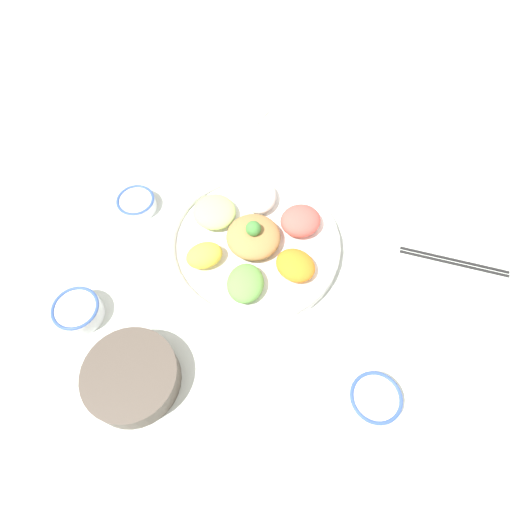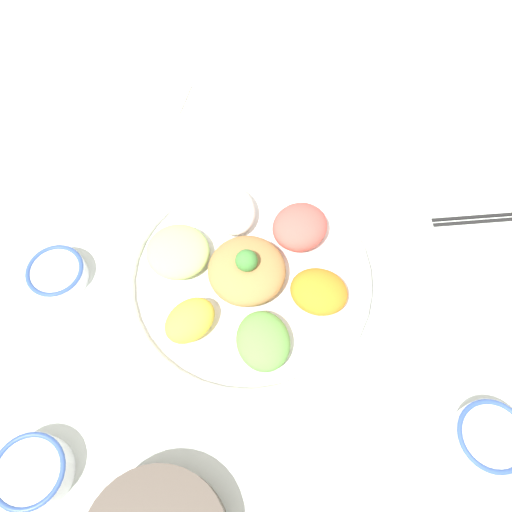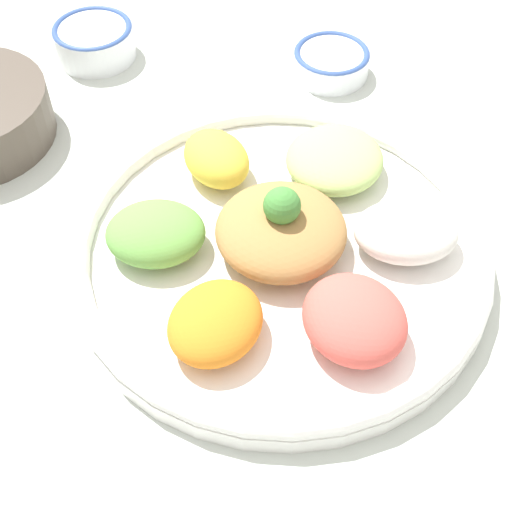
{
  "view_description": "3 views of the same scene",
  "coord_description": "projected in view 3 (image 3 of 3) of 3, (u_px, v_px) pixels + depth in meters",
  "views": [
    {
      "loc": [
        0.48,
        0.01,
        0.86
      ],
      "look_at": [
        0.01,
        0.04,
        0.04
      ],
      "focal_mm": 30.0,
      "sensor_mm": 36.0,
      "label": 1
    },
    {
      "loc": [
        0.27,
        -0.09,
        0.75
      ],
      "look_at": [
        -0.06,
        0.06,
        0.04
      ],
      "focal_mm": 35.0,
      "sensor_mm": 36.0,
      "label": 2
    },
    {
      "loc": [
        0.08,
        0.46,
        0.54
      ],
      "look_at": [
        -0.01,
        0.06,
        0.04
      ],
      "focal_mm": 50.0,
      "sensor_mm": 36.0,
      "label": 3
    }
  ],
  "objects": [
    {
      "name": "ground_plane",
      "position": [
        232.0,
        238.0,
        0.71
      ],
      "size": [
        2.4,
        2.4,
        0.0
      ],
      "primitive_type": "plane",
      "color": "silver"
    },
    {
      "name": "sauce_bowl_dark",
      "position": [
        94.0,
        40.0,
        0.89
      ],
      "size": [
        0.1,
        0.1,
        0.04
      ],
      "color": "white",
      "rests_on": "ground_plane"
    },
    {
      "name": "salad_platter",
      "position": [
        282.0,
        244.0,
        0.67
      ],
      "size": [
        0.4,
        0.4,
        0.09
      ],
      "color": "white",
      "rests_on": "ground_plane"
    },
    {
      "name": "rice_bowl_blue",
      "position": [
        331.0,
        61.0,
        0.87
      ],
      "size": [
        0.09,
        0.09,
        0.03
      ],
      "color": "white",
      "rests_on": "ground_plane"
    }
  ]
}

